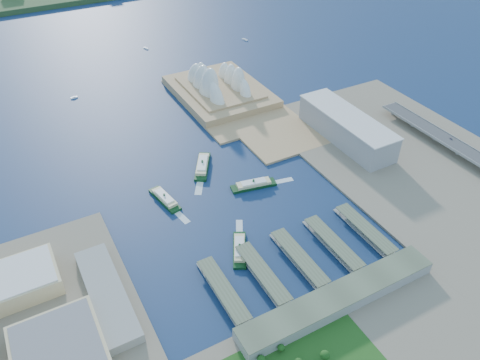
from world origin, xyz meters
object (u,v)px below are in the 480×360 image
ferry_b (202,164)px  car_c (451,139)px  ferry_c (240,248)px  opera_house (220,77)px  ferry_a (165,197)px  toaster_building (346,128)px  ferry_d (254,183)px

ferry_b → car_c: size_ratio=12.80×
ferry_c → car_c: (334.42, 31.18, 10.73)m
opera_house → ferry_c: opera_house is taller
ferry_b → car_c: 328.45m
opera_house → ferry_a: size_ratio=3.44×
toaster_building → ferry_c: 252.94m
ferry_a → ferry_b: 75.62m
ferry_a → ferry_b: ferry_b is taller
toaster_building → ferry_d: bearing=-169.8°
ferry_a → car_c: (371.95, -80.15, 10.57)m
ferry_b → ferry_c: ferry_b is taller
ferry_d → toaster_building: bearing=-69.0°
ferry_a → ferry_d: ferry_d is taller
opera_house → car_c: size_ratio=39.16×
toaster_building → ferry_c: toaster_building is taller
toaster_building → opera_house: bearing=114.2°
opera_house → ferry_b: size_ratio=3.06×
ferry_d → car_c: car_c is taller
ferry_c → toaster_building: bearing=-125.1°
opera_house → toaster_building: opera_house is taller
ferry_a → car_c: size_ratio=11.38×
ferry_a → ferry_d: 106.05m
ferry_b → ferry_a: bearing=-119.2°
toaster_building → ferry_a: (-262.95, -2.33, -15.55)m
opera_house → toaster_building: (90.00, -200.00, -11.50)m
ferry_d → ferry_c: bearing=153.3°
ferry_b → opera_house: bearing=87.7°
ferry_b → ferry_c: (-28.01, -149.04, -0.78)m
opera_house → ferry_c: size_ratio=3.56×
toaster_building → ferry_d: 163.58m
toaster_building → ferry_d: (-160.28, -28.90, -15.32)m
toaster_building → ferry_d: toaster_building is taller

